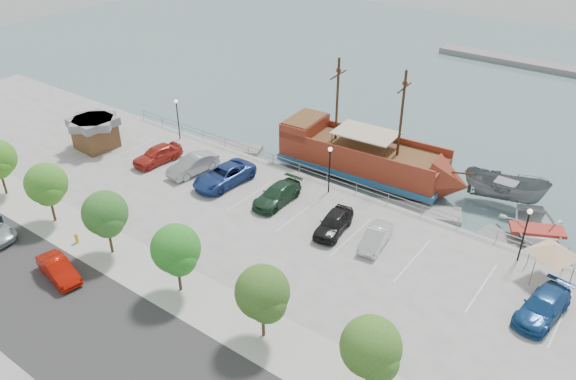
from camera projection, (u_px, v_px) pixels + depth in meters
The scene contains 29 objects.
ground at pixel (283, 237), 44.10m from camera, with size 160.00×160.00×0.00m, color slate.
street at pixel (118, 352), 32.47m from camera, with size 100.00×8.00×0.04m, color #363333.
sidewalk at pixel (192, 296), 36.63m from camera, with size 100.00×4.00×0.05m, color #BBBAAD.
seawall_railing at pixel (337, 181), 48.74m from camera, with size 50.00×0.06×1.00m.
pirate_ship at pixel (375, 161), 51.09m from camera, with size 18.11×6.09×11.32m.
patrol_boat at pixel (505, 191), 47.61m from camera, with size 2.62×6.97×2.70m, color slate.
speedboat at pixel (536, 234), 43.23m from camera, with size 5.01×7.01×1.45m, color silver.
dock_west at pixel (227, 147), 57.56m from camera, with size 7.16×2.05×0.41m, color gray.
dock_mid at pixel (413, 211), 46.95m from camera, with size 7.83×2.24×0.45m, color gray.
dock_east at pixel (522, 249), 42.38m from camera, with size 6.83×1.95×0.39m, color gray.
shed at pixel (95, 132), 54.82m from camera, with size 4.00×4.00×3.10m.
canopy_tent at pixel (556, 244), 36.88m from camera, with size 4.86×4.86×3.17m.
street_sedan at pixel (58, 269), 37.93m from camera, with size 1.46×4.19×1.38m, color #B21104.
fire_hydrant at pixel (76, 238), 41.50m from camera, with size 0.28×0.28×0.82m.
lamp_post_left at pixel (177, 112), 55.80m from camera, with size 0.36×0.36×4.28m.
lamp_post_mid at pixel (330, 162), 46.62m from camera, with size 0.36×0.36×4.28m.
lamp_post_right at pixel (526, 226), 38.45m from camera, with size 0.36×0.36×4.28m.
tree_b at pixel (47, 185), 42.50m from camera, with size 3.30×3.20×5.00m.
tree_c at pixel (106, 215), 38.93m from camera, with size 3.30×3.20×5.00m.
tree_d at pixel (177, 251), 35.35m from camera, with size 3.30×3.20×5.00m.
tree_e at pixel (264, 295), 31.78m from camera, with size 3.30×3.20×5.00m.
tree_f at pixel (372, 350), 28.21m from camera, with size 3.30×3.20×5.00m.
parked_car_a at pixel (158, 154), 52.46m from camera, with size 1.97×4.89×1.67m, color #B5281E.
parked_car_b at pixel (193, 165), 50.70m from camera, with size 1.73×4.97×1.64m, color #A2A2A2.
parked_car_c at pixel (224, 175), 48.95m from camera, with size 2.76×5.98×1.66m, color navy.
parked_car_d at pixel (277, 195), 46.31m from camera, with size 2.07×5.10×1.48m, color #21412A.
parked_car_e at pixel (334, 223), 42.65m from camera, with size 1.83×4.56×1.55m, color black.
parked_car_f at pixel (376, 237), 41.18m from camera, with size 1.43×4.11×1.36m, color silver.
parked_car_h at pixel (543, 307), 34.66m from camera, with size 2.09×5.13×1.49m, color navy.
Camera 1 is at (21.70, -28.90, 24.54)m, focal length 35.00 mm.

